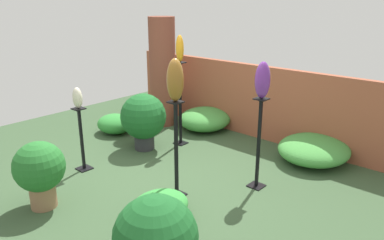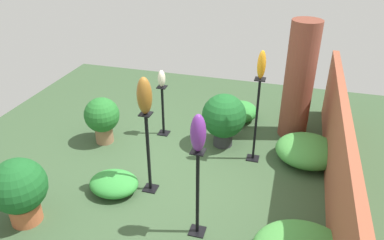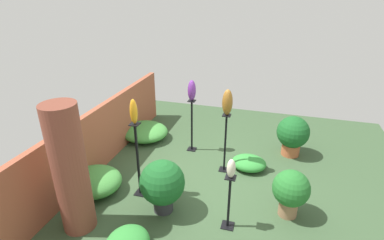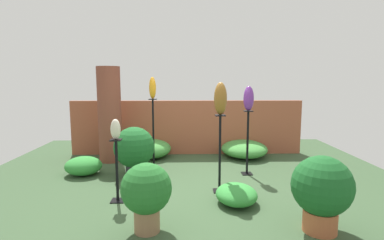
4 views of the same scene
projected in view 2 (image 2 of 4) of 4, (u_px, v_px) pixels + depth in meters
ground_plane at (177, 172)px, 5.92m from camera, size 8.00×8.00×0.00m
brick_wall_back at (338, 160)px, 5.05m from camera, size 5.60×0.12×1.31m
brick_pillar at (299, 81)px, 6.46m from camera, size 0.51×0.51×2.10m
pedestal_amber at (256, 124)px, 5.92m from camera, size 0.20×0.20×1.43m
pedestal_bronze at (149, 156)px, 5.27m from camera, size 0.20×0.20×1.26m
pedestal_violet at (198, 197)px, 4.52m from camera, size 0.20×0.20×1.24m
pedestal_ivory at (163, 113)px, 6.76m from camera, size 0.20×0.20×0.95m
art_vase_amber at (262, 65)px, 5.45m from camera, size 0.14×0.13×0.44m
art_vase_bronze at (144, 96)px, 4.82m from camera, size 0.21×0.20×0.52m
art_vase_violet at (198, 133)px, 4.09m from camera, size 0.20×0.18×0.46m
art_vase_ivory at (162, 79)px, 6.44m from camera, size 0.15×0.13×0.30m
potted_plant_mid_right at (19, 189)px, 4.73m from camera, size 0.71×0.71×0.93m
potted_plant_front_right at (102, 117)px, 6.48m from camera, size 0.61×0.61×0.84m
potted_plant_front_left at (224, 117)px, 6.37m from camera, size 0.76×0.76×0.95m
foliage_bed_east at (307, 151)px, 6.07m from camera, size 0.96×1.02×0.42m
foliage_bed_center at (241, 112)px, 7.36m from camera, size 0.70×0.63×0.35m
foliage_bed_rear at (114, 184)px, 5.43m from camera, size 0.61×0.73×0.28m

